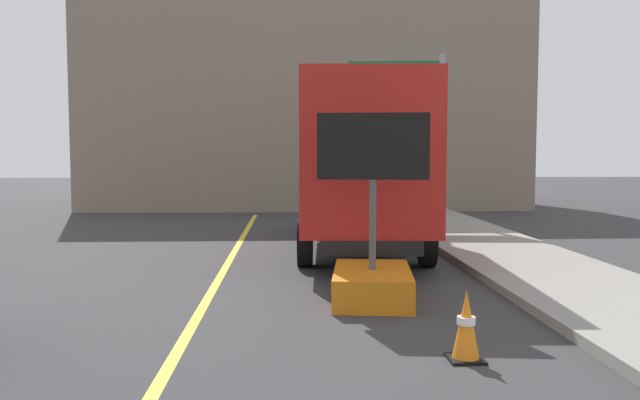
{
  "coord_description": "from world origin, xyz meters",
  "views": [
    {
      "loc": [
        1.21,
        2.08,
        2.11
      ],
      "look_at": [
        1.45,
        6.97,
        1.75
      ],
      "focal_mm": 35.27,
      "sensor_mm": 36.0,
      "label": 1
    }
  ],
  "objects_px": {
    "highway_guide_sign": "(415,109)",
    "arrow_board_trailer": "(372,267)",
    "box_truck": "(360,164)",
    "traffic_cone_mid_lane": "(466,326)"
  },
  "relations": [
    {
      "from": "traffic_cone_mid_lane",
      "to": "arrow_board_trailer",
      "type": "bearing_deg",
      "value": 102.76
    },
    {
      "from": "arrow_board_trailer",
      "to": "box_truck",
      "type": "xyz_separation_m",
      "value": [
        0.36,
        4.8,
        1.42
      ]
    },
    {
      "from": "arrow_board_trailer",
      "to": "box_truck",
      "type": "bearing_deg",
      "value": 85.75
    },
    {
      "from": "box_truck",
      "to": "highway_guide_sign",
      "type": "distance_m",
      "value": 5.14
    },
    {
      "from": "arrow_board_trailer",
      "to": "highway_guide_sign",
      "type": "xyz_separation_m",
      "value": [
        2.43,
        9.25,
        2.94
      ]
    },
    {
      "from": "highway_guide_sign",
      "to": "arrow_board_trailer",
      "type": "bearing_deg",
      "value": -104.72
    },
    {
      "from": "box_truck",
      "to": "highway_guide_sign",
      "type": "bearing_deg",
      "value": 65.02
    },
    {
      "from": "arrow_board_trailer",
      "to": "highway_guide_sign",
      "type": "height_order",
      "value": "highway_guide_sign"
    },
    {
      "from": "highway_guide_sign",
      "to": "traffic_cone_mid_lane",
      "type": "relative_size",
      "value": 6.86
    },
    {
      "from": "highway_guide_sign",
      "to": "traffic_cone_mid_lane",
      "type": "bearing_deg",
      "value": -98.66
    }
  ]
}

